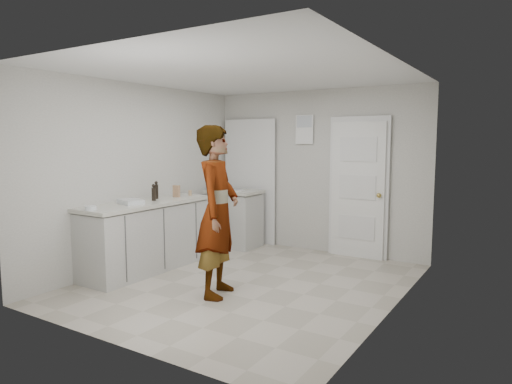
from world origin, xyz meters
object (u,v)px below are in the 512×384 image
Objects in this scene: person at (218,211)px; cake_mix_box at (176,191)px; oil_cruet_a at (154,193)px; egg_bowl at (91,208)px; spice_jar at (190,193)px; oil_cruet_b at (156,190)px; baking_dish at (131,202)px.

person is 1.64m from cake_mix_box.
oil_cruet_a is 1.71× the size of egg_bowl.
spice_jar is at bearing 88.55° from egg_bowl.
oil_cruet_b is at bearing 50.07° from person.
baking_dish is at bearing -80.08° from oil_cruet_b.
oil_cruet_b reaches higher than spice_jar.
person is at bearing -16.93° from oil_cruet_a.
oil_cruet_b is 1.87× the size of egg_bowl.
baking_dish is 0.62m from egg_bowl.
egg_bowl is (-1.39, -0.59, 0.00)m from person.
spice_jar is 0.56m from oil_cruet_b.
oil_cruet_a is 0.59× the size of baking_dish.
cake_mix_box is 0.75× the size of oil_cruet_a.
person is at bearing -21.48° from oil_cruet_b.
spice_jar is 0.20× the size of baking_dish.
baking_dish is at bearing -92.53° from oil_cruet_a.
oil_cruet_a is (-1.38, 0.42, 0.08)m from person.
egg_bowl is at bearing -84.78° from oil_cruet_b.
egg_bowl is at bearing -91.45° from spice_jar.
oil_cruet_b is at bearing 99.92° from baking_dish.
spice_jar is at bearing 87.12° from oil_cruet_a.
oil_cruet_b is (-1.50, 0.59, 0.10)m from person.
cake_mix_box is 0.44× the size of baking_dish.
oil_cruet_b is 0.65× the size of baking_dish.
oil_cruet_b reaches higher than cake_mix_box.
egg_bowl is (0.11, -1.18, -0.09)m from oil_cruet_b.
person reaches higher than egg_bowl.
oil_cruet_a is at bearing 87.47° from baking_dish.
spice_jar reaches higher than egg_bowl.
oil_cruet_a reaches higher than cake_mix_box.
spice_jar is at bearing 74.28° from oil_cruet_b.
spice_jar is 1.72m from egg_bowl.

